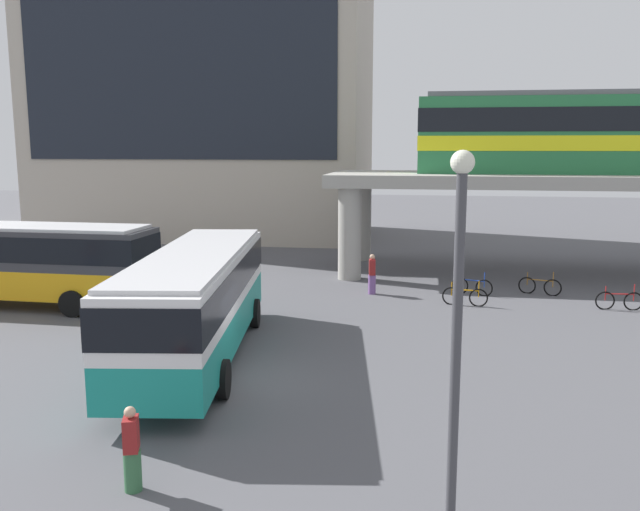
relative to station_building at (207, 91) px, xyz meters
name	(u,v)px	position (x,y,z in m)	size (l,w,h in m)	color
ground_plane	(297,298)	(10.20, -19.38, -10.04)	(120.00, 120.00, 0.00)	#515156
station_building	(207,91)	(0.00, 0.00, 0.00)	(22.28, 11.81, 20.07)	#B2A899
elevated_platform	(623,188)	(24.63, -12.30, -5.78)	(27.91, 7.09, 4.93)	#9E9B93
train	(635,132)	(24.96, -12.30, -3.14)	(20.12, 2.96, 3.84)	#26723F
bus_main	(197,293)	(8.85, -27.68, -8.05)	(4.02, 11.28, 3.22)	teal
bus_secondary	(15,256)	(-0.45, -22.42, -8.05)	(11.09, 2.94, 3.22)	orange
bicycle_blue	(472,286)	(17.40, -17.57, -9.68)	(1.70, 0.69, 1.04)	black
bicycle_orange	(465,296)	(17.00, -19.60, -9.68)	(1.78, 0.29, 1.04)	black
bicycle_red	(619,301)	(22.84, -19.37, -9.68)	(1.79, 0.14, 1.04)	black
bicycle_brown	(540,286)	(20.25, -17.10, -9.68)	(1.71, 0.63, 1.04)	black
pedestrian_at_kerb	(372,275)	(13.20, -18.12, -9.23)	(0.32, 0.43, 1.72)	#724C8C
pedestrian_walking_across	(132,452)	(10.24, -35.13, -9.29)	(0.37, 0.46, 1.62)	#33663F
lamp_post	(457,318)	(15.90, -35.74, -6.39)	(0.36, 0.36, 6.17)	#3F3F44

